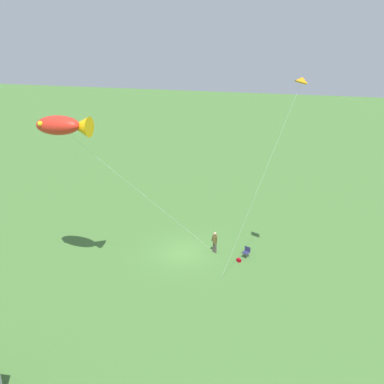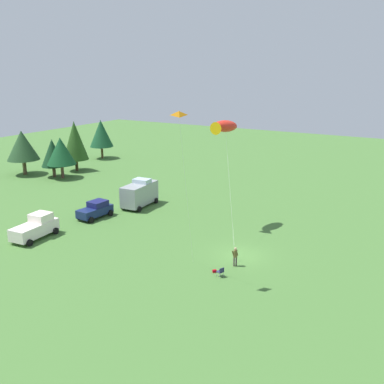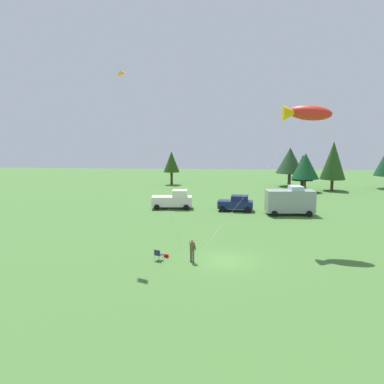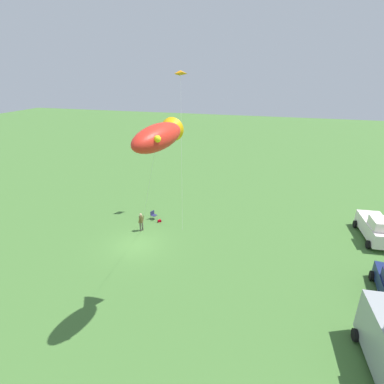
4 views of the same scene
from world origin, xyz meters
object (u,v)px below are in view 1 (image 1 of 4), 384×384
at_px(person_kite_flyer, 215,241).
at_px(kite_delta_orange, 302,81).
at_px(kite_large_fish, 63,126).
at_px(backpack_on_grass, 239,260).
at_px(folding_chair, 247,251).

bearing_deg(person_kite_flyer, kite_delta_orange, 103.90).
relative_size(person_kite_flyer, kite_delta_orange, 0.13).
distance_m(kite_large_fish, kite_delta_orange, 14.72).
relative_size(person_kite_flyer, backpack_on_grass, 5.44).
bearing_deg(person_kite_flyer, kite_large_fish, -20.98).
bearing_deg(person_kite_flyer, folding_chair, 122.70).
height_order(folding_chair, kite_delta_orange, kite_delta_orange).
height_order(person_kite_flyer, kite_delta_orange, kite_delta_orange).
bearing_deg(kite_delta_orange, person_kite_flyer, -21.89).
distance_m(person_kite_flyer, kite_large_fish, 14.18).
xyz_separation_m(person_kite_flyer, kite_delta_orange, (-5.46, 2.19, 12.41)).
distance_m(backpack_on_grass, kite_delta_orange, 13.81).
bearing_deg(backpack_on_grass, kite_large_fish, 23.79).
distance_m(folding_chair, kite_delta_orange, 13.44).
height_order(backpack_on_grass, kite_large_fish, kite_large_fish).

